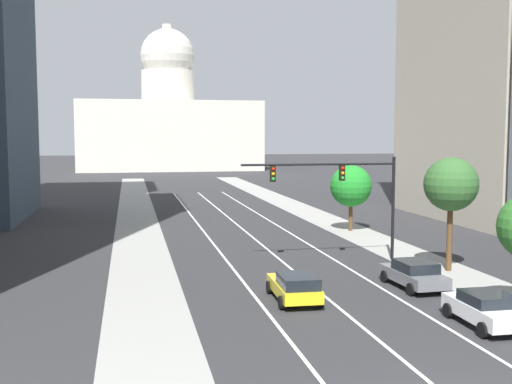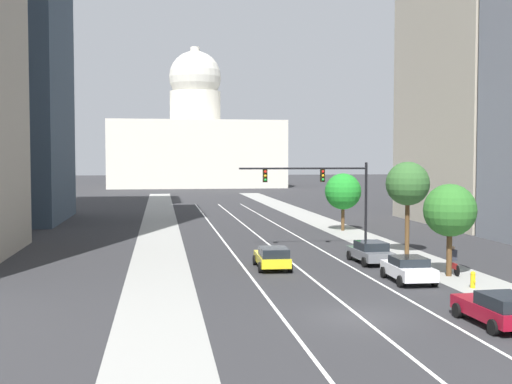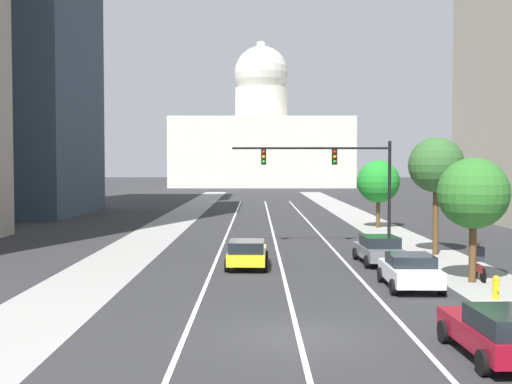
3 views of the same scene
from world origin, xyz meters
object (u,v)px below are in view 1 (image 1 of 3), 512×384
traffic_signal_mast (345,185)px  street_tree_far_right (451,185)px  capitol_building (168,125)px  car_white (486,309)px  car_gray (414,274)px  car_yellow (295,286)px  street_tree_mid_right (351,186)px

traffic_signal_mast → street_tree_far_right: 6.35m
capitol_building → car_white: (5.07, -125.49, -9.53)m
car_gray → traffic_signal_mast: 8.36m
street_tree_far_right → car_yellow: bearing=-156.0°
car_yellow → street_tree_mid_right: street_tree_mid_right is taller
street_tree_far_right → street_tree_mid_right: street_tree_far_right is taller
car_gray → traffic_signal_mast: bearing=7.5°
car_yellow → street_tree_mid_right: bearing=-25.2°
capitol_building → car_gray: size_ratio=9.35×
car_yellow → car_gray: bearing=-77.1°
car_white → street_tree_far_right: bearing=-20.0°
capitol_building → street_tree_mid_right: size_ratio=7.47×
car_white → street_tree_mid_right: bearing=-6.9°
car_white → car_gray: bearing=0.9°
car_gray → car_white: (-0.00, -6.61, -0.00)m
traffic_signal_mast → street_tree_mid_right: size_ratio=1.81×
traffic_signal_mast → street_tree_far_right: street_tree_far_right is taller
capitol_building → car_gray: bearing=-87.6°
capitol_building → street_tree_far_right: 115.98m
car_gray → car_white: bearing=177.6°
car_yellow → street_tree_mid_right: 22.98m
capitol_building → traffic_signal_mast: capitol_building is taller
car_white → traffic_signal_mast: (-1.24, 13.80, 4.08)m
street_tree_far_right → street_tree_mid_right: bearing=91.0°
car_gray → street_tree_far_right: size_ratio=0.66×
car_yellow → street_tree_mid_right: (10.30, 20.33, 2.97)m
street_tree_far_right → street_tree_mid_right: 15.67m
car_gray → traffic_signal_mast: traffic_signal_mast is taller
capitol_building → car_white: size_ratio=9.88×
car_yellow → street_tree_far_right: size_ratio=0.65×
traffic_signal_mast → street_tree_far_right: bearing=-37.1°
car_white → traffic_signal_mast: size_ratio=0.42×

